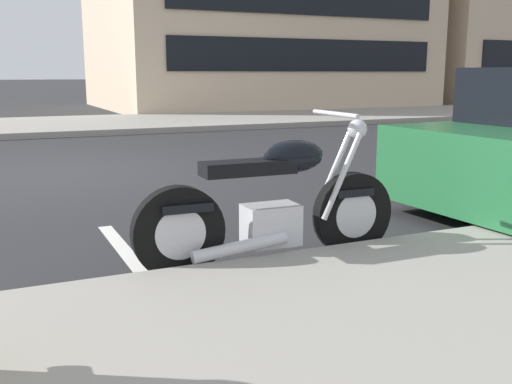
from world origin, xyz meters
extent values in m
plane|color=#28282B|center=(0.00, 0.00, 0.00)|extent=(260.00, 260.00, 0.00)
cube|color=gray|center=(12.00, 7.46, 0.07)|extent=(120.00, 5.00, 0.14)
cube|color=silver|center=(0.00, -4.36, 0.00)|extent=(0.12, 2.20, 0.01)
cylinder|color=black|center=(1.61, -4.92, 0.33)|extent=(0.65, 0.12, 0.65)
cylinder|color=silver|center=(1.61, -4.92, 0.33)|extent=(0.36, 0.13, 0.36)
cylinder|color=black|center=(0.21, -4.89, 0.33)|extent=(0.65, 0.12, 0.65)
cylinder|color=silver|center=(0.21, -4.89, 0.33)|extent=(0.36, 0.13, 0.36)
cube|color=silver|center=(0.91, -4.91, 0.31)|extent=(0.41, 0.27, 0.30)
cube|color=black|center=(0.73, -4.90, 0.75)|extent=(0.68, 0.23, 0.10)
ellipsoid|color=black|center=(1.09, -4.91, 0.81)|extent=(0.49, 0.25, 0.24)
cube|color=black|center=(0.26, -4.89, 0.51)|extent=(0.36, 0.19, 0.06)
cube|color=black|center=(1.59, -4.92, 0.51)|extent=(0.32, 0.17, 0.06)
cylinder|color=silver|center=(1.47, -4.85, 0.64)|extent=(0.34, 0.05, 0.65)
cylinder|color=silver|center=(1.47, -4.99, 0.64)|extent=(0.34, 0.05, 0.65)
cylinder|color=silver|center=(1.43, -4.92, 1.11)|extent=(0.05, 0.62, 0.04)
sphere|color=silver|center=(1.63, -4.92, 0.99)|extent=(0.15, 0.15, 0.15)
cylinder|color=silver|center=(0.61, -5.04, 0.21)|extent=(0.71, 0.11, 0.16)
cylinder|color=black|center=(3.42, -3.81, 0.31)|extent=(0.63, 0.24, 0.62)
cube|color=black|center=(9.53, 9.73, 2.01)|extent=(10.24, 0.06, 1.10)
camera|label=1|loc=(-0.95, -8.71, 1.40)|focal=41.73mm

